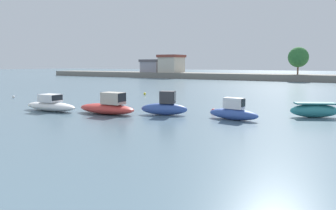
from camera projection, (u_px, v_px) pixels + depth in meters
moored_boat_2 at (51, 105)px, 28.75m from camera, size 5.33×1.82×1.39m
moored_boat_3 at (108, 107)px, 27.02m from camera, size 5.17×2.11×1.71m
moored_boat_4 at (165, 107)px, 26.47m from camera, size 3.75×2.22×1.84m
moored_boat_5 at (233, 112)px, 24.26m from camera, size 3.83×1.51×1.54m
moored_boat_6 at (315, 110)px, 25.30m from camera, size 3.62×2.59×1.08m
mooring_buoy_0 at (14, 97)px, 39.32m from camera, size 0.30×0.30×0.30m
mooring_buoy_1 at (145, 94)px, 43.41m from camera, size 0.32×0.32×0.32m
mooring_buoy_2 at (214, 111)px, 27.32m from camera, size 0.38×0.38×0.38m
distant_shoreline at (269, 73)px, 81.44m from camera, size 137.83×7.98×7.56m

